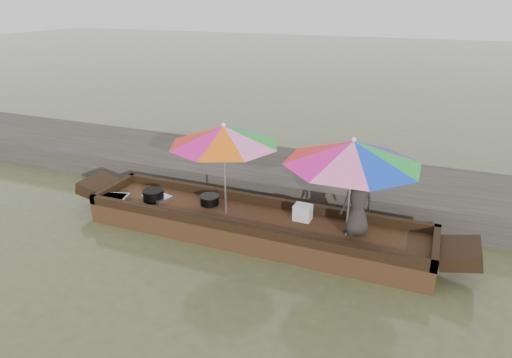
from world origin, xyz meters
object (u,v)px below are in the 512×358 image
at_px(tray_crayfish, 114,198).
at_px(vendor, 358,203).
at_px(supply_bag, 303,212).
at_px(umbrella_bow, 225,170).
at_px(boat_hull, 254,227).
at_px(tray_scallop, 157,197).
at_px(umbrella_stern, 350,188).
at_px(charcoal_grill, 210,200).
at_px(cooking_pot, 153,195).

distance_m(tray_crayfish, vendor, 4.25).
distance_m(supply_bag, vendor, 0.97).
bearing_deg(umbrella_bow, vendor, 2.76).
height_order(boat_hull, tray_scallop, tray_scallop).
xyz_separation_m(tray_scallop, umbrella_bow, (1.39, -0.03, 0.74)).
relative_size(tray_crayfish, supply_bag, 1.70).
xyz_separation_m(supply_bag, umbrella_stern, (0.77, -0.24, 0.65)).
distance_m(vendor, umbrella_bow, 2.17).
bearing_deg(supply_bag, umbrella_stern, -17.24).
xyz_separation_m(boat_hull, charcoal_grill, (-0.91, 0.18, 0.25)).
bearing_deg(boat_hull, supply_bag, 17.29).
bearing_deg(umbrella_stern, boat_hull, 180.00).
height_order(tray_scallop, supply_bag, supply_bag).
height_order(boat_hull, supply_bag, supply_bag).
bearing_deg(cooking_pot, umbrella_bow, 1.73).
relative_size(tray_crayfish, vendor, 0.46).
height_order(tray_crayfish, umbrella_bow, umbrella_bow).
bearing_deg(tray_crayfish, cooking_pot, 23.25).
distance_m(supply_bag, umbrella_stern, 1.03).
relative_size(boat_hull, umbrella_stern, 2.84).
bearing_deg(umbrella_bow, tray_crayfish, -171.14).
relative_size(tray_scallop, supply_bag, 1.70).
xyz_separation_m(boat_hull, tray_crayfish, (-2.56, -0.32, 0.22)).
bearing_deg(vendor, charcoal_grill, -39.16).
height_order(charcoal_grill, vendor, vendor).
bearing_deg(supply_bag, tray_scallop, -175.56).
xyz_separation_m(charcoal_grill, vendor, (2.56, -0.08, 0.44)).
height_order(supply_bag, umbrella_bow, umbrella_bow).
xyz_separation_m(tray_scallop, charcoal_grill, (0.99, 0.15, 0.05)).
height_order(umbrella_bow, umbrella_stern, same).
bearing_deg(tray_scallop, boat_hull, -0.94).
height_order(tray_crayfish, vendor, vendor).
distance_m(tray_scallop, vendor, 3.57).
relative_size(supply_bag, umbrella_bow, 0.16).
distance_m(tray_crayfish, umbrella_stern, 4.17).
bearing_deg(umbrella_stern, umbrella_bow, 180.00).
relative_size(tray_crayfish, charcoal_grill, 1.48).
bearing_deg(supply_bag, cooking_pot, -174.03).
bearing_deg(vendor, umbrella_stern, 4.52).
distance_m(boat_hull, umbrella_bow, 1.08).
height_order(vendor, umbrella_stern, umbrella_stern).
height_order(cooking_pot, tray_scallop, cooking_pot).
height_order(tray_crayfish, supply_bag, supply_bag).
xyz_separation_m(tray_scallop, umbrella_stern, (3.43, -0.03, 0.74)).
relative_size(cooking_pot, tray_crayfish, 0.77).
xyz_separation_m(umbrella_bow, umbrella_stern, (2.04, 0.00, 0.00)).
distance_m(boat_hull, supply_bag, 0.86).
distance_m(cooking_pot, umbrella_stern, 3.51).
xyz_separation_m(cooking_pot, charcoal_grill, (1.00, 0.22, -0.02)).
bearing_deg(boat_hull, vendor, 3.61).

